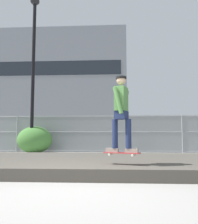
{
  "coord_description": "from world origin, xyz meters",
  "views": [
    {
      "loc": [
        0.72,
        -4.14,
        0.93
      ],
      "look_at": [
        0.18,
        5.46,
        1.81
      ],
      "focal_mm": 37.98,
      "sensor_mm": 36.0,
      "label": 1
    }
  ],
  "objects_px": {
    "parked_car_near": "(61,135)",
    "skateboard": "(122,153)",
    "street_lamp": "(34,56)",
    "parked_car_mid": "(179,135)",
    "shrub_left": "(35,140)",
    "skater": "(121,109)"
  },
  "relations": [
    {
      "from": "skateboard",
      "to": "parked_car_near",
      "type": "height_order",
      "value": "parked_car_near"
    },
    {
      "from": "street_lamp",
      "to": "parked_car_mid",
      "type": "height_order",
      "value": "street_lamp"
    },
    {
      "from": "parked_car_near",
      "to": "skateboard",
      "type": "bearing_deg",
      "value": -69.71
    },
    {
      "from": "parked_car_near",
      "to": "shrub_left",
      "type": "xyz_separation_m",
      "value": [
        -0.6,
        -3.05,
        -0.2
      ]
    },
    {
      "from": "street_lamp",
      "to": "shrub_left",
      "type": "relative_size",
      "value": 4.61
    },
    {
      "from": "parked_car_mid",
      "to": "skater",
      "type": "bearing_deg",
      "value": -112.49
    },
    {
      "from": "skateboard",
      "to": "skater",
      "type": "relative_size",
      "value": 0.48
    },
    {
      "from": "skater",
      "to": "parked_car_near",
      "type": "xyz_separation_m",
      "value": [
        -3.31,
        8.95,
        -0.65
      ]
    },
    {
      "from": "shrub_left",
      "to": "street_lamp",
      "type": "bearing_deg",
      "value": -104.86
    },
    {
      "from": "shrub_left",
      "to": "parked_car_near",
      "type": "bearing_deg",
      "value": 78.87
    },
    {
      "from": "parked_car_near",
      "to": "street_lamp",
      "type": "bearing_deg",
      "value": -101.42
    },
    {
      "from": "street_lamp",
      "to": "parked_car_mid",
      "type": "relative_size",
      "value": 1.67
    },
    {
      "from": "shrub_left",
      "to": "skateboard",
      "type": "bearing_deg",
      "value": -56.46
    },
    {
      "from": "street_lamp",
      "to": "parked_car_near",
      "type": "relative_size",
      "value": 1.7
    },
    {
      "from": "skateboard",
      "to": "shrub_left",
      "type": "height_order",
      "value": "shrub_left"
    },
    {
      "from": "skateboard",
      "to": "parked_car_near",
      "type": "distance_m",
      "value": 9.55
    },
    {
      "from": "parked_car_near",
      "to": "parked_car_mid",
      "type": "distance_m",
      "value": 7.0
    },
    {
      "from": "parked_car_mid",
      "to": "street_lamp",
      "type": "bearing_deg",
      "value": -156.94
    },
    {
      "from": "skater",
      "to": "parked_car_near",
      "type": "bearing_deg",
      "value": 110.29
    },
    {
      "from": "parked_car_near",
      "to": "parked_car_mid",
      "type": "bearing_deg",
      "value": -0.34
    },
    {
      "from": "street_lamp",
      "to": "shrub_left",
      "type": "distance_m",
      "value": 4.03
    },
    {
      "from": "skateboard",
      "to": "parked_car_mid",
      "type": "xyz_separation_m",
      "value": [
        3.69,
        8.91,
        0.33
      ]
    }
  ]
}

